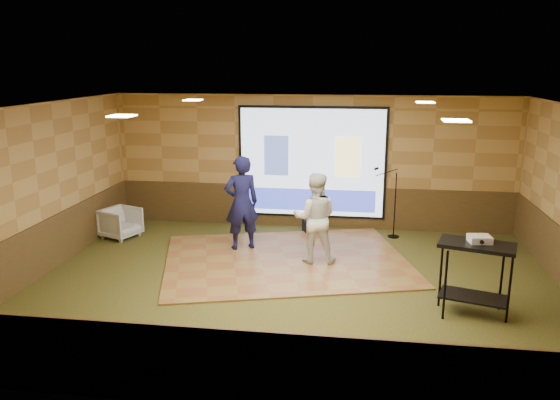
# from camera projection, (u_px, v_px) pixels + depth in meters

# --- Properties ---
(ground) EXTENTS (9.00, 9.00, 0.00)m
(ground) POSITION_uv_depth(u_px,v_px,m) (294.00, 285.00, 9.27)
(ground) COLOR #2B3216
(ground) RESTS_ON ground
(room_shell) EXTENTS (9.04, 7.04, 3.02)m
(room_shell) POSITION_uv_depth(u_px,v_px,m) (295.00, 164.00, 8.76)
(room_shell) COLOR tan
(room_shell) RESTS_ON ground
(wainscot_back) EXTENTS (9.00, 0.04, 0.95)m
(wainscot_back) POSITION_uv_depth(u_px,v_px,m) (311.00, 206.00, 12.50)
(wainscot_back) COLOR #473017
(wainscot_back) RESTS_ON ground
(wainscot_front) EXTENTS (9.00, 0.04, 0.95)m
(wainscot_front) POSITION_uv_depth(u_px,v_px,m) (257.00, 371.00, 5.81)
(wainscot_front) COLOR #473017
(wainscot_front) RESTS_ON ground
(wainscot_left) EXTENTS (0.04, 7.00, 0.95)m
(wainscot_left) POSITION_uv_depth(u_px,v_px,m) (46.00, 247.00, 9.76)
(wainscot_left) COLOR #473017
(wainscot_left) RESTS_ON ground
(projector_screen) EXTENTS (3.32, 0.06, 2.52)m
(projector_screen) POSITION_uv_depth(u_px,v_px,m) (312.00, 164.00, 12.21)
(projector_screen) COLOR black
(projector_screen) RESTS_ON room_shell
(downlight_nw) EXTENTS (0.32, 0.32, 0.02)m
(downlight_nw) POSITION_uv_depth(u_px,v_px,m) (193.00, 100.00, 10.57)
(downlight_nw) COLOR beige
(downlight_nw) RESTS_ON room_shell
(downlight_ne) EXTENTS (0.32, 0.32, 0.02)m
(downlight_ne) POSITION_uv_depth(u_px,v_px,m) (425.00, 102.00, 9.98)
(downlight_ne) COLOR beige
(downlight_ne) RESTS_ON room_shell
(downlight_sw) EXTENTS (0.32, 0.32, 0.02)m
(downlight_sw) POSITION_uv_depth(u_px,v_px,m) (122.00, 116.00, 7.40)
(downlight_sw) COLOR beige
(downlight_sw) RESTS_ON room_shell
(downlight_se) EXTENTS (0.32, 0.32, 0.02)m
(downlight_se) POSITION_uv_depth(u_px,v_px,m) (456.00, 121.00, 6.81)
(downlight_se) COLOR beige
(downlight_se) RESTS_ON room_shell
(dance_floor) EXTENTS (5.29, 4.55, 0.03)m
(dance_floor) POSITION_uv_depth(u_px,v_px,m) (286.00, 260.00, 10.42)
(dance_floor) COLOR olive
(dance_floor) RESTS_ON ground
(player_left) EXTENTS (0.82, 0.71, 1.89)m
(player_left) POSITION_uv_depth(u_px,v_px,m) (242.00, 203.00, 10.81)
(player_left) COLOR #141541
(player_left) RESTS_ON dance_floor
(player_right) EXTENTS (0.87, 0.70, 1.70)m
(player_right) POSITION_uv_depth(u_px,v_px,m) (315.00, 218.00, 10.10)
(player_right) COLOR silver
(player_right) RESTS_ON dance_floor
(av_table) EXTENTS (1.06, 0.56, 1.12)m
(av_table) POSITION_uv_depth(u_px,v_px,m) (476.00, 263.00, 8.01)
(av_table) COLOR black
(av_table) RESTS_ON ground
(projector) EXTENTS (0.34, 0.30, 0.10)m
(projector) POSITION_uv_depth(u_px,v_px,m) (480.00, 239.00, 7.96)
(projector) COLOR silver
(projector) RESTS_ON av_table
(mic_stand) EXTENTS (0.60, 0.25, 1.54)m
(mic_stand) POSITION_uv_depth(u_px,v_px,m) (392.00, 215.00, 11.73)
(mic_stand) COLOR black
(mic_stand) RESTS_ON ground
(banquet_chair) EXTENTS (0.92, 0.91, 0.65)m
(banquet_chair) POSITION_uv_depth(u_px,v_px,m) (121.00, 223.00, 11.74)
(banquet_chair) COLOR gray
(banquet_chair) RESTS_ON ground
(duffel_bag) EXTENTS (0.54, 0.45, 0.29)m
(duffel_bag) POSITION_uv_depth(u_px,v_px,m) (314.00, 226.00, 12.16)
(duffel_bag) COLOR black
(duffel_bag) RESTS_ON ground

